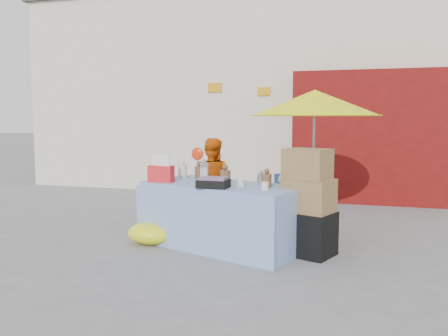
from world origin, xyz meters
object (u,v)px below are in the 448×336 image
(umbrella, at_px, (315,103))
(chair_left, at_px, (208,211))
(vendor_beige, at_px, (291,193))
(market_table, at_px, (221,214))
(chair_right, at_px, (290,216))
(vendor_orange, at_px, (211,182))
(box_stack, at_px, (308,206))

(umbrella, bearing_deg, chair_left, -169.62)
(chair_left, relative_size, umbrella, 0.41)
(chair_left, bearing_deg, vendor_beige, -1.08)
(market_table, bearing_deg, umbrella, 69.77)
(chair_right, bearing_deg, vendor_orange, 166.66)
(vendor_orange, relative_size, umbrella, 0.66)
(vendor_orange, xyz_separation_m, umbrella, (1.55, 0.15, 1.21))
(chair_right, relative_size, vendor_orange, 0.62)
(vendor_orange, xyz_separation_m, box_stack, (1.63, -1.18, -0.08))
(chair_left, xyz_separation_m, box_stack, (1.64, -1.04, 0.35))
(box_stack, bearing_deg, market_table, 176.33)
(box_stack, bearing_deg, chair_left, 147.49)
(chair_right, distance_m, vendor_beige, 0.35)
(market_table, distance_m, vendor_beige, 1.34)
(chair_right, height_order, umbrella, umbrella)
(market_table, distance_m, chair_left, 1.11)
(box_stack, bearing_deg, chair_right, 110.28)
(market_table, height_order, box_stack, box_stack)
(chair_right, relative_size, umbrella, 0.41)
(vendor_orange, distance_m, vendor_beige, 1.25)
(vendor_orange, bearing_deg, vendor_beige, 172.80)
(market_table, relative_size, vendor_orange, 1.72)
(chair_left, distance_m, umbrella, 2.27)
(umbrella, height_order, box_stack, umbrella)
(vendor_beige, xyz_separation_m, box_stack, (0.38, -1.18, 0.02))
(market_table, bearing_deg, box_stack, 15.94)
(chair_left, bearing_deg, chair_right, -7.20)
(chair_right, distance_m, box_stack, 1.16)
(vendor_orange, bearing_deg, box_stack, 137.04)
(chair_right, relative_size, box_stack, 0.65)
(market_table, height_order, umbrella, umbrella)
(chair_right, height_order, vendor_orange, vendor_orange)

